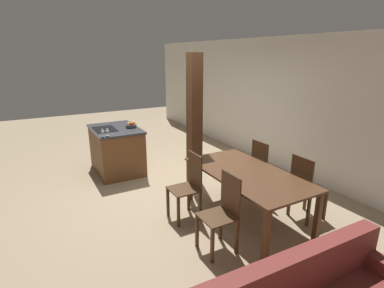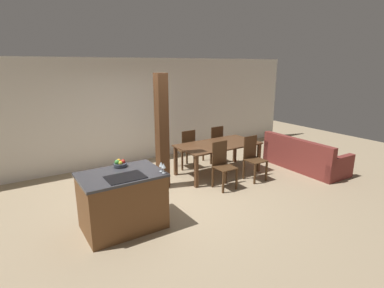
{
  "view_description": "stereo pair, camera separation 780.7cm",
  "coord_description": "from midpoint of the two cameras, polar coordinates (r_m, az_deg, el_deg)",
  "views": [
    {
      "loc": [
        4.67,
        -2.06,
        2.36
      ],
      "look_at": [
        0.6,
        0.2,
        0.95
      ],
      "focal_mm": 28.0,
      "sensor_mm": 36.0,
      "label": 1
    },
    {
      "loc": [
        -2.64,
        -4.8,
        2.55
      ],
      "look_at": [
        0.6,
        0.2,
        0.95
      ],
      "focal_mm": 28.0,
      "sensor_mm": 36.0,
      "label": 2
    }
  ],
  "objects": [
    {
      "name": "ground_plane",
      "position": [
        4.34,
        38.42,
        -21.77
      ],
      "size": [
        16.0,
        16.0,
        0.0
      ],
      "primitive_type": "plane",
      "color": "#9E896B"
    },
    {
      "name": "wall_back",
      "position": [
        6.19,
        50.17,
        0.4
      ],
      "size": [
        11.2,
        0.08,
        2.7
      ],
      "color": "silver",
      "rests_on": "ground_plane"
    },
    {
      "name": "kitchen_island",
      "position": [
        4.14,
        20.59,
        -13.16
      ],
      "size": [
        1.26,
        0.89,
        0.93
      ],
      "color": "brown",
      "rests_on": "ground_plane"
    },
    {
      "name": "fruit_bowl",
      "position": [
        4.09,
        25.23,
        -6.09
      ],
      "size": [
        0.22,
        0.22,
        0.12
      ],
      "color": "#383D47",
      "rests_on": "kitchen_island"
    },
    {
      "name": "wine_glass_near",
      "position": [
        3.32,
        24.68,
        -10.03
      ],
      "size": [
        0.07,
        0.07,
        0.16
      ],
      "color": "silver",
      "rests_on": "kitchen_island"
    },
    {
      "name": "wine_glass_middle",
      "position": [
        3.38,
        25.55,
        -9.63
      ],
      "size": [
        0.07,
        0.07,
        0.16
      ],
      "color": "silver",
      "rests_on": "kitchen_island"
    },
    {
      "name": "dining_table",
      "position": [
        4.42,
        62.98,
        -17.22
      ],
      "size": [
        1.95,
        1.01,
        0.73
      ],
      "color": "#51331E",
      "rests_on": "ground_plane"
    },
    {
      "name": "dining_chair_near_left",
      "position": [
        3.81,
        55.74,
        -22.01
      ],
      "size": [
        0.4,
        0.4,
        0.98
      ],
      "color": "#472D19",
      "rests_on": "ground_plane"
    },
    {
      "name": "dining_chair_near_right",
      "position": [
        3.94,
        69.43,
        -24.79
      ],
      "size": [
        0.4,
        0.4,
        0.98
      ],
      "color": "#472D19",
      "rests_on": "ground_plane"
    },
    {
      "name": "dining_chair_far_left",
      "position": [
        5.11,
        57.54,
        -13.86
      ],
      "size": [
        0.4,
        0.4,
        0.98
      ],
      "rotation": [
        0.0,
        0.0,
        3.14
      ],
      "color": "#472D19",
      "rests_on": "ground_plane"
    },
    {
      "name": "dining_chair_far_right",
      "position": [
        5.2,
        67.3,
        -16.13
      ],
      "size": [
        0.4,
        0.4,
        0.98
      ],
      "rotation": [
        0.0,
        0.0,
        3.14
      ],
      "color": "#472D19",
      "rests_on": "ground_plane"
    },
    {
      "name": "timber_post",
      "position": [
        4.27,
        45.22,
        -5.59
      ],
      "size": [
        0.22,
        0.22,
        2.38
      ],
      "color": "#4C2D19",
      "rests_on": "ground_plane"
    }
  ]
}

